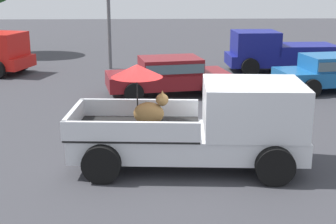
# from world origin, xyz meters

# --- Properties ---
(ground_plane) EXTENTS (80.00, 80.00, 0.00)m
(ground_plane) POSITION_xyz_m (0.00, 0.00, 0.00)
(ground_plane) COLOR #38383D
(pickup_truck_main) EXTENTS (5.17, 2.54, 2.21)m
(pickup_truck_main) POSITION_xyz_m (0.45, -0.02, 0.96)
(pickup_truck_main) COLOR black
(pickup_truck_main) RESTS_ON ground
(pickup_truck_far) EXTENTS (4.84, 2.26, 1.80)m
(pickup_truck_far) POSITION_xyz_m (4.83, 11.02, 0.87)
(pickup_truck_far) COLOR black
(pickup_truck_far) RESTS_ON ground
(parked_sedan_near) EXTENTS (4.51, 2.45, 1.33)m
(parked_sedan_near) POSITION_xyz_m (6.00, 7.18, 0.74)
(parked_sedan_near) COLOR black
(parked_sedan_near) RESTS_ON ground
(parked_sedan_far) EXTENTS (4.54, 2.54, 1.33)m
(parked_sedan_far) POSITION_xyz_m (-0.15, 6.80, 0.74)
(parked_sedan_far) COLOR black
(parked_sedan_far) RESTS_ON ground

